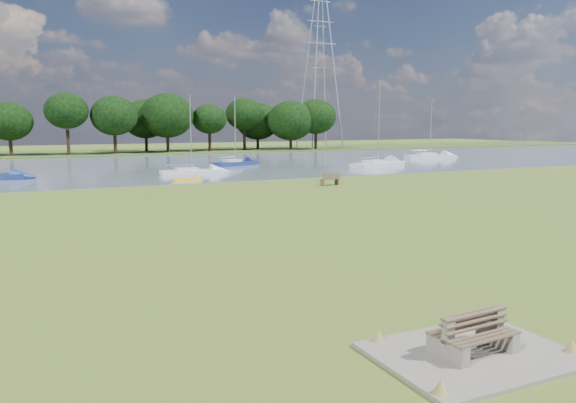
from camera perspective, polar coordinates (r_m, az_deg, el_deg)
name	(u,v)px	position (r m, az deg, el deg)	size (l,w,h in m)	color
ground	(244,238)	(24.95, -4.45, -3.70)	(220.00, 220.00, 0.00)	olive
river	(110,168)	(65.61, -17.63, 3.28)	(220.00, 40.00, 0.10)	slate
far_bank	(83,154)	(95.37, -20.08, 4.57)	(220.00, 20.00, 0.40)	#4C6626
concrete_pad	(472,354)	(13.35, 18.20, -14.52)	(4.20, 3.20, 0.10)	gray
bench_pair	(473,335)	(13.19, 18.29, -12.73)	(1.88, 1.19, 0.98)	gray
riverbank_bench	(330,179)	(45.20, 4.33, 2.29)	(1.74, 0.76, 1.04)	brown
kayak	(187,180)	(48.74, -10.21, 2.21)	(2.70, 0.63, 0.27)	yellow
pylon	(320,42)	(106.55, 3.29, 15.83)	(6.44, 4.52, 31.25)	#A3A7AE
sailboat_0	(235,162)	(65.12, -5.40, 4.04)	(5.91, 3.35, 8.07)	navy
sailboat_2	(377,163)	(63.91, 9.07, 3.91)	(7.80, 4.49, 9.61)	silver
sailboat_3	(429,155)	(79.71, 14.16, 4.59)	(7.19, 2.80, 8.21)	silver
sailboat_6	(191,170)	(54.90, -9.84, 3.14)	(5.95, 1.80, 7.62)	silver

